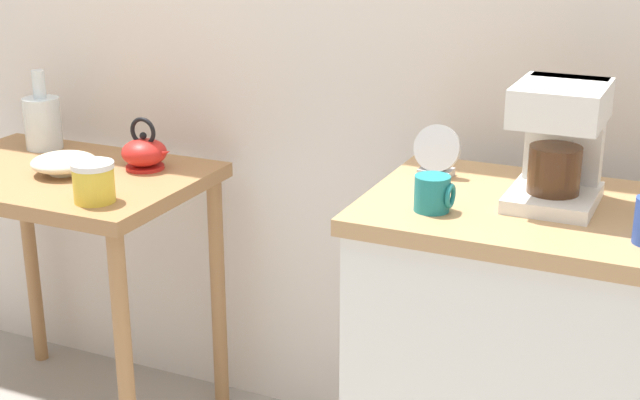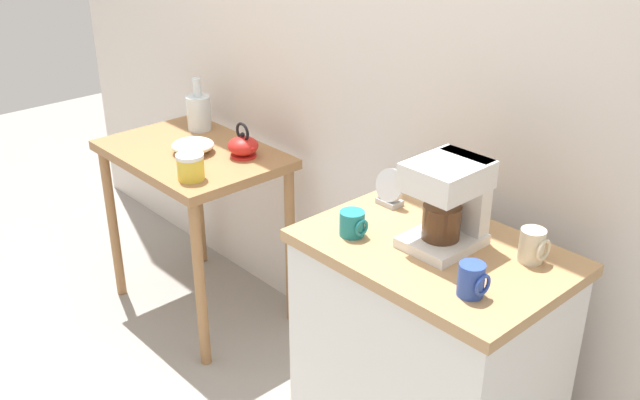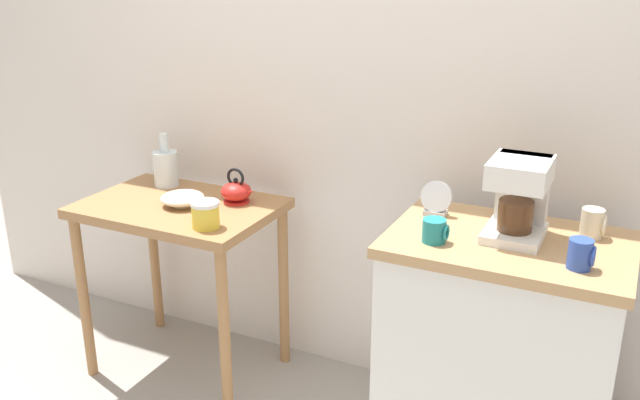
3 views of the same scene
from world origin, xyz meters
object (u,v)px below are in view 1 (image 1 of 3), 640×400
Objects in this scene: bowl_stoneware at (65,162)px; glass_carafe_vase at (43,121)px; coffee_maker at (560,138)px; teakettle at (145,152)px; table_clock at (437,154)px; canister_enamel at (94,182)px; mug_dark_teal at (433,193)px.

glass_carafe_vase is (-0.22, 0.18, 0.05)m from bowl_stoneware.
coffee_maker is at bearing 0.19° from bowl_stoneware.
table_clock reaches higher than teakettle.
glass_carafe_vase reaches higher than table_clock.
canister_enamel is at bearing -80.69° from teakettle.
teakettle is at bearing 174.02° from coffee_maker.
coffee_maker reaches higher than table_clock.
mug_dark_teal is at bearing -73.87° from table_clock.
coffee_maker is (1.10, 0.17, 0.20)m from canister_enamel.
mug_dark_teal is at bearing -14.41° from glass_carafe_vase.
bowl_stoneware is at bearing 171.60° from mug_dark_teal.
bowl_stoneware is 1.45× the size of table_clock.
canister_enamel reaches higher than bowl_stoneware.
canister_enamel is 0.85m from table_clock.
coffee_maker is 2.13× the size of table_clock.
canister_enamel is 0.88× the size of table_clock.
table_clock is at bearing 16.03° from canister_enamel.
teakettle is 0.59× the size of coffee_maker.
mug_dark_teal is 0.24m from table_clock.
coffee_maker is (1.32, 0.00, 0.22)m from bowl_stoneware.
bowl_stoneware is 2.17× the size of mug_dark_teal.
coffee_maker is 0.31m from table_clock.
coffee_maker is (1.14, -0.12, 0.20)m from teakettle.
coffee_maker reaches higher than mug_dark_teal.
coffee_maker reaches higher than bowl_stoneware.
table_clock reaches higher than canister_enamel.
coffee_maker is (1.54, -0.17, 0.16)m from glass_carafe_vase.
table_clock is (1.03, 0.07, 0.13)m from bowl_stoneware.
canister_enamel is 1.13m from coffee_maker.
glass_carafe_vase is 1.94× the size of table_clock.
teakettle reaches higher than bowl_stoneware.
glass_carafe_vase is 1.56m from coffee_maker.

